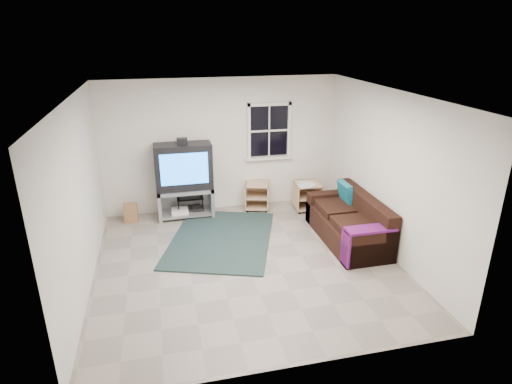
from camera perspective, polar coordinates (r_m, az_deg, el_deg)
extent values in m
plane|color=gray|center=(6.82, -1.29, -9.32)|extent=(4.60, 4.60, 0.00)
plane|color=white|center=(5.95, -1.50, 12.84)|extent=(4.60, 4.60, 0.00)
plane|color=beige|center=(8.43, -4.61, 6.21)|extent=(4.60, 0.00, 4.60)
plane|color=beige|center=(4.25, 5.07, -9.41)|extent=(4.60, 0.00, 4.60)
plane|color=beige|center=(6.25, -22.49, -0.72)|extent=(0.00, 4.60, 4.60)
plane|color=beige|center=(7.07, 17.19, 2.40)|extent=(0.00, 4.60, 4.60)
cube|color=black|center=(8.54, 1.73, 8.19)|extent=(0.80, 0.01, 1.02)
cube|color=silver|center=(8.43, 1.80, 11.61)|extent=(0.88, 0.06, 0.06)
cube|color=silver|center=(8.65, 1.75, 4.59)|extent=(0.98, 0.14, 0.05)
cube|color=silver|center=(8.43, -0.96, 8.02)|extent=(0.06, 0.06, 1.10)
cube|color=silver|center=(8.64, 4.42, 8.28)|extent=(0.06, 0.06, 1.10)
cube|color=silver|center=(8.53, 1.75, 8.17)|extent=(0.78, 0.04, 0.04)
cube|color=gray|center=(8.30, -9.45, 0.32)|extent=(1.06, 0.53, 0.06)
cube|color=gray|center=(8.39, -12.74, -1.61)|extent=(0.06, 0.53, 0.58)
cube|color=gray|center=(8.44, -5.97, -1.05)|extent=(0.06, 0.53, 0.58)
cube|color=gray|center=(8.48, -9.26, -2.69)|extent=(0.93, 0.49, 0.04)
cube|color=gray|center=(8.62, -9.47, -0.73)|extent=(1.06, 0.04, 0.58)
cube|color=silver|center=(8.41, -10.13, -2.48)|extent=(0.32, 0.25, 0.08)
cube|color=black|center=(8.48, -7.71, -2.23)|extent=(0.21, 0.19, 0.06)
cube|color=black|center=(8.15, -9.64, 3.39)|extent=(1.06, 0.45, 0.87)
cube|color=#1C74F0|center=(7.93, -9.53, 3.03)|extent=(0.87, 0.01, 0.59)
cube|color=black|center=(8.02, -9.85, 6.71)|extent=(0.19, 0.14, 0.11)
cylinder|color=black|center=(8.25, -10.40, -0.23)|extent=(0.02, 0.02, 1.01)
cylinder|color=black|center=(8.28, -7.19, 0.03)|extent=(0.02, 0.02, 1.01)
cylinder|color=black|center=(8.55, -10.53, 0.54)|extent=(0.02, 0.02, 1.01)
cylinder|color=black|center=(8.58, -7.43, 0.79)|extent=(0.02, 0.02, 1.01)
cube|color=black|center=(8.58, -8.71, -2.58)|extent=(0.51, 0.37, 0.02)
cube|color=black|center=(8.56, -8.73, -2.27)|extent=(0.39, 0.29, 0.08)
cube|color=black|center=(8.47, -8.83, -0.68)|extent=(0.51, 0.37, 0.02)
cube|color=black|center=(8.45, -8.85, -0.36)|extent=(0.39, 0.29, 0.08)
cube|color=black|center=(8.36, -8.94, 1.27)|extent=(0.51, 0.37, 0.02)
cube|color=black|center=(8.34, -8.96, 1.60)|extent=(0.39, 0.29, 0.08)
cube|color=black|center=(8.26, -9.06, 3.27)|extent=(0.51, 0.37, 0.02)
cube|color=tan|center=(8.54, 0.14, 1.09)|extent=(0.57, 0.57, 0.02)
cube|color=tan|center=(8.72, 0.14, -1.86)|extent=(0.57, 0.57, 0.02)
cube|color=tan|center=(8.64, -1.32, -0.38)|extent=(0.14, 0.45, 0.50)
cube|color=tan|center=(8.62, 1.61, -0.42)|extent=(0.14, 0.45, 0.50)
cube|color=tan|center=(8.83, 0.20, 0.12)|extent=(0.41, 0.13, 0.50)
cube|color=tan|center=(8.63, 0.14, -0.52)|extent=(0.52, 0.54, 0.02)
cylinder|color=black|center=(8.57, -1.14, -2.53)|extent=(0.05, 0.05, 0.05)
cylinder|color=black|center=(8.90, 1.38, -1.62)|extent=(0.05, 0.05, 0.05)
cube|color=tan|center=(8.57, 6.91, 1.08)|extent=(0.54, 0.54, 0.02)
cube|color=tan|center=(8.74, 6.77, -1.89)|extent=(0.54, 0.54, 0.02)
cube|color=tan|center=(8.59, 5.29, -0.51)|extent=(0.06, 0.50, 0.50)
cube|color=tan|center=(8.72, 8.36, -0.33)|extent=(0.06, 0.50, 0.50)
cube|color=tan|center=(8.87, 6.43, 0.14)|extent=(0.46, 0.06, 0.50)
cube|color=tan|center=(8.66, 6.83, -0.55)|extent=(0.49, 0.51, 0.02)
cylinder|color=black|center=(8.53, 5.81, -2.72)|extent=(0.05, 0.05, 0.05)
cylinder|color=black|center=(8.99, 7.66, -1.54)|extent=(0.05, 0.05, 0.05)
cylinder|color=silver|center=(8.45, 6.76, 0.98)|extent=(0.36, 0.36, 0.03)
cube|color=black|center=(7.56, 12.03, -4.92)|extent=(0.84, 1.87, 0.39)
cube|color=black|center=(7.53, 14.38, -1.92)|extent=(0.22, 1.87, 0.40)
cube|color=black|center=(8.21, 9.71, -1.91)|extent=(0.84, 0.22, 0.58)
cube|color=black|center=(6.87, 14.93, -7.09)|extent=(0.84, 0.22, 0.58)
cube|color=black|center=(7.12, 12.87, -4.39)|extent=(0.56, 0.67, 0.12)
cube|color=black|center=(7.74, 10.52, -2.10)|extent=(0.56, 0.67, 0.12)
cube|color=#167187|center=(7.87, 11.86, -0.07)|extent=(0.19, 0.45, 0.39)
cube|color=navy|center=(6.73, 15.03, -4.79)|extent=(0.77, 0.28, 0.04)
cube|color=navy|center=(6.69, 11.87, -7.41)|extent=(0.04, 0.28, 0.54)
cube|color=black|center=(7.52, -4.66, -6.21)|extent=(2.32, 2.71, 0.03)
cube|color=#966543|center=(8.43, -16.35, -2.68)|extent=(0.26, 0.17, 0.36)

